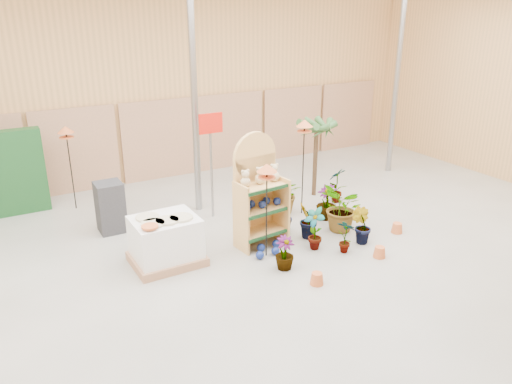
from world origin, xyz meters
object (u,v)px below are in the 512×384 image
display_shelf (257,194)px  bird_table_front (267,171)px  potted_plant_2 (343,208)px  pallet_stack (166,241)px

display_shelf → bird_table_front: (-0.12, -0.54, 0.62)m
potted_plant_2 → display_shelf: bearing=167.2°
display_shelf → bird_table_front: display_shelf is taller
pallet_stack → display_shelf: bearing=-3.2°
pallet_stack → bird_table_front: size_ratio=0.69×
display_shelf → potted_plant_2: display_shelf is taller
pallet_stack → potted_plant_2: 3.47m
bird_table_front → potted_plant_2: (1.81, 0.15, -1.10)m
pallet_stack → potted_plant_2: size_ratio=1.22×
pallet_stack → bird_table_front: bird_table_front is taller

